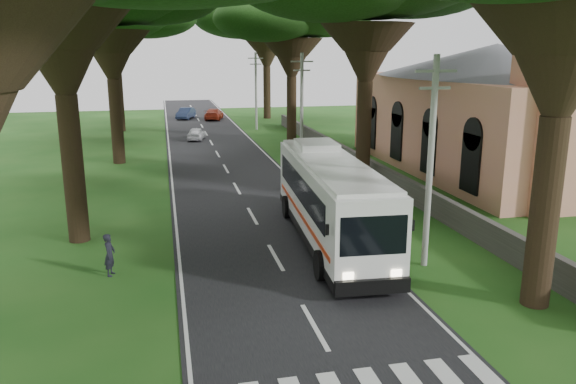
{
  "coord_description": "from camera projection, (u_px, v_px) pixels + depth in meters",
  "views": [
    {
      "loc": [
        -4.12,
        -12.87,
        8.08
      ],
      "look_at": [
        0.96,
        10.0,
        2.2
      ],
      "focal_mm": 35.0,
      "sensor_mm": 36.0,
      "label": 1
    }
  ],
  "objects": [
    {
      "name": "road",
      "position": [
        228.0,
        172.0,
        38.69
      ],
      "size": [
        8.0,
        120.0,
        0.04
      ],
      "primitive_type": "cube",
      "color": "black",
      "rests_on": "ground"
    },
    {
      "name": "tree_l_far",
      "position": [
        113.0,
        11.0,
        55.77
      ],
      "size": [
        14.08,
        14.08,
        15.13
      ],
      "color": "black",
      "rests_on": "ground"
    },
    {
      "name": "tree_r_midb",
      "position": [
        292.0,
        9.0,
        49.72
      ],
      "size": [
        13.07,
        13.07,
        14.71
      ],
      "color": "black",
      "rests_on": "ground"
    },
    {
      "name": "pedestrian",
      "position": [
        110.0,
        255.0,
        20.67
      ],
      "size": [
        0.51,
        0.66,
        1.6
      ],
      "primitive_type": "imported",
      "rotation": [
        0.0,
        0.0,
        1.33
      ],
      "color": "black",
      "rests_on": "ground"
    },
    {
      "name": "church",
      "position": [
        495.0,
        100.0,
        37.98
      ],
      "size": [
        14.0,
        24.0,
        11.6
      ],
      "color": "tan",
      "rests_on": "ground"
    },
    {
      "name": "distant_car_c",
      "position": [
        214.0,
        114.0,
        68.11
      ],
      "size": [
        2.89,
        4.97,
        1.35
      ],
      "primitive_type": "imported",
      "rotation": [
        0.0,
        0.0,
        2.92
      ],
      "color": "maroon",
      "rests_on": "road"
    },
    {
      "name": "pole_far",
      "position": [
        256.0,
        90.0,
        58.72
      ],
      "size": [
        1.6,
        0.24,
        8.0
      ],
      "color": "gray",
      "rests_on": "ground"
    },
    {
      "name": "ground",
      "position": [
        334.0,
        362.0,
        15.02
      ],
      "size": [
        140.0,
        140.0,
        0.0
      ],
      "primitive_type": "plane",
      "color": "#1D4E16",
      "rests_on": "ground"
    },
    {
      "name": "pole_near",
      "position": [
        430.0,
        159.0,
        20.84
      ],
      "size": [
        1.6,
        0.24,
        8.0
      ],
      "color": "gray",
      "rests_on": "ground"
    },
    {
      "name": "pole_mid",
      "position": [
        302.0,
        108.0,
        39.78
      ],
      "size": [
        1.6,
        0.24,
        8.0
      ],
      "color": "gray",
      "rests_on": "ground"
    },
    {
      "name": "property_wall",
      "position": [
        356.0,
        161.0,
        39.49
      ],
      "size": [
        0.35,
        50.0,
        1.2
      ],
      "primitive_type": "cube",
      "color": "#383533",
      "rests_on": "ground"
    },
    {
      "name": "distant_car_b",
      "position": [
        186.0,
        113.0,
        68.88
      ],
      "size": [
        2.69,
        4.35,
        1.35
      ],
      "primitive_type": "imported",
      "rotation": [
        0.0,
        0.0,
        -0.33
      ],
      "color": "#212D4E",
      "rests_on": "road"
    },
    {
      "name": "tree_r_far",
      "position": [
        266.0,
        10.0,
        66.7
      ],
      "size": [
        16.05,
        16.05,
        16.38
      ],
      "color": "black",
      "rests_on": "ground"
    },
    {
      "name": "coach_bus",
      "position": [
        330.0,
        198.0,
        24.12
      ],
      "size": [
        3.48,
        12.45,
        3.63
      ],
      "rotation": [
        0.0,
        0.0,
        -0.06
      ],
      "color": "white",
      "rests_on": "ground"
    },
    {
      "name": "distant_car_a",
      "position": [
        196.0,
        134.0,
        52.52
      ],
      "size": [
        2.11,
        3.64,
        1.16
      ],
      "primitive_type": "imported",
      "rotation": [
        0.0,
        0.0,
        2.91
      ],
      "color": "silver",
      "rests_on": "road"
    }
  ]
}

